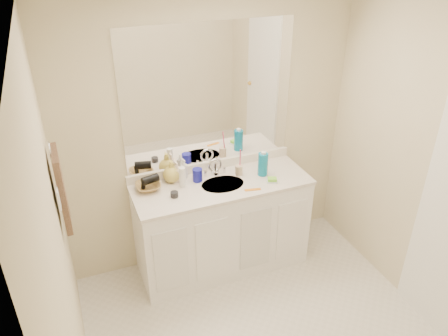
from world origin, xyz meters
name	(u,v)px	position (x,y,z in m)	size (l,w,h in m)	color
ceiling	(298,16)	(0.00, 0.00, 2.40)	(2.60, 2.60, 0.02)	white
wall_back	(210,136)	(0.00, 1.30, 1.20)	(2.60, 0.02, 2.40)	beige
wall_left	(64,271)	(-1.30, 0.00, 1.20)	(0.02, 2.60, 2.40)	beige
wall_right	(442,178)	(1.30, 0.00, 1.20)	(0.02, 2.60, 2.40)	beige
vanity_cabinet	(222,226)	(0.00, 1.02, 0.42)	(1.50, 0.55, 0.85)	white
countertop	(222,184)	(0.00, 1.02, 0.86)	(1.52, 0.57, 0.03)	silver
backsplash	(211,165)	(0.00, 1.29, 0.92)	(1.52, 0.03, 0.08)	white
sink_basin	(223,185)	(0.00, 1.00, 0.87)	(0.37, 0.37, 0.02)	beige
faucet	(215,169)	(0.00, 1.18, 0.94)	(0.02, 0.02, 0.11)	silver
mirror	(210,96)	(0.00, 1.29, 1.56)	(1.48, 0.01, 1.20)	white
blue_mug	(197,175)	(-0.18, 1.13, 0.94)	(0.08, 0.08, 0.11)	#161899
tan_cup	(239,170)	(0.19, 1.10, 0.93)	(0.07, 0.07, 0.09)	#CFB592
toothbrush	(240,159)	(0.20, 1.10, 1.03)	(0.01, 0.01, 0.20)	#EC3E72
mouthwash_bottle	(263,164)	(0.38, 1.02, 0.98)	(0.09, 0.09, 0.20)	#0D7AA5
soap_dish	(272,181)	(0.40, 0.88, 0.89)	(0.09, 0.07, 0.01)	silver
green_soap	(272,179)	(0.40, 0.88, 0.90)	(0.08, 0.05, 0.03)	#7AD433
orange_comb	(253,190)	(0.20, 0.82, 0.88)	(0.14, 0.03, 0.01)	orange
dark_jar	(174,194)	(-0.43, 0.97, 0.90)	(0.06, 0.06, 0.04)	black
extra_white_bottle	(182,177)	(-0.32, 1.10, 0.97)	(0.05, 0.05, 0.18)	white
soap_bottle_white	(184,169)	(-0.27, 1.23, 0.97)	(0.07, 0.07, 0.17)	silver
soap_bottle_cream	(176,171)	(-0.34, 1.21, 0.97)	(0.08, 0.08, 0.18)	beige
soap_bottle_yellow	(171,171)	(-0.38, 1.21, 0.97)	(0.15, 0.15, 0.19)	#D4C152
wicker_basket	(148,187)	(-0.60, 1.16, 0.91)	(0.21, 0.21, 0.05)	olive
hair_dryer	(150,179)	(-0.58, 1.16, 0.97)	(0.07, 0.07, 0.14)	black
towel_ring	(50,149)	(-1.27, 0.77, 1.55)	(0.11, 0.11, 0.01)	silver
hand_towel	(62,189)	(-1.25, 0.77, 1.25)	(0.04, 0.32, 0.55)	#3C2B20
switch_plate	(59,199)	(-1.27, 0.57, 1.30)	(0.01, 0.09, 0.13)	white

